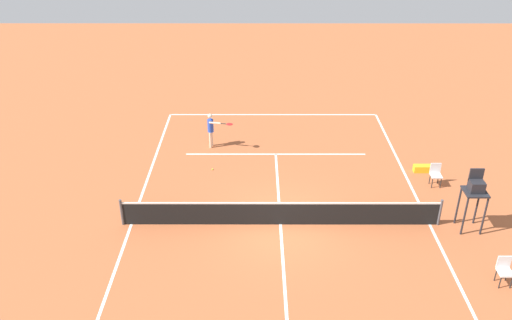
{
  "coord_description": "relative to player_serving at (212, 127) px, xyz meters",
  "views": [
    {
      "loc": [
        0.89,
        16.43,
        11.56
      ],
      "look_at": [
        0.91,
        -3.56,
        0.8
      ],
      "focal_mm": 37.65,
      "sensor_mm": 36.0,
      "label": 1
    }
  ],
  "objects": [
    {
      "name": "umpire_chair",
      "position": [
        -9.85,
        6.63,
        0.6
      ],
      "size": [
        0.8,
        0.8,
        2.41
      ],
      "color": "#232328",
      "rests_on": "ground"
    },
    {
      "name": "court_lines",
      "position": [
        -3.0,
        6.39,
        -1.0
      ],
      "size": [
        11.2,
        20.55,
        0.01
      ],
      "color": "white",
      "rests_on": "ground"
    },
    {
      "name": "tennis_ball",
      "position": [
        -0.17,
        2.27,
        -0.97
      ],
      "size": [
        0.07,
        0.07,
        0.07
      ],
      "primitive_type": "sphere",
      "color": "#CCE033",
      "rests_on": "ground"
    },
    {
      "name": "player_serving",
      "position": [
        0.0,
        0.0,
        0.0
      ],
      "size": [
        1.24,
        0.76,
        1.69
      ],
      "rotation": [
        0.0,
        0.0,
        1.38
      ],
      "color": "beige",
      "rests_on": "ground"
    },
    {
      "name": "equipment_bag",
      "position": [
        -9.35,
        2.4,
        -0.86
      ],
      "size": [
        0.76,
        0.32,
        0.3
      ],
      "primitive_type": "cube",
      "color": "yellow",
      "rests_on": "ground"
    },
    {
      "name": "tennis_net",
      "position": [
        -3.0,
        6.39,
        -0.51
      ],
      "size": [
        11.8,
        0.1,
        1.07
      ],
      "color": "#4C4C51",
      "rests_on": "ground"
    },
    {
      "name": "ground_plane",
      "position": [
        -3.0,
        6.39,
        -1.01
      ],
      "size": [
        60.0,
        60.0,
        0.0
      ],
      "primitive_type": "plane",
      "color": "#AD5933"
    },
    {
      "name": "courtside_chair_mid",
      "position": [
        -9.54,
        3.52,
        -0.47
      ],
      "size": [
        0.44,
        0.46,
        0.95
      ],
      "color": "#262626",
      "rests_on": "ground"
    },
    {
      "name": "courtside_chair_near",
      "position": [
        -9.92,
        9.6,
        -0.47
      ],
      "size": [
        0.44,
        0.46,
        0.95
      ],
      "color": "#262626",
      "rests_on": "ground"
    }
  ]
}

